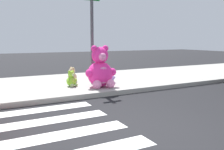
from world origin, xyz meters
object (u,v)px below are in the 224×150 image
plush_pink_large (100,70)px  plush_tan (72,76)px  plush_lime (72,80)px  sign_pole (92,35)px  plush_lavender (110,77)px

plush_pink_large → plush_tan: bearing=110.2°
plush_lime → plush_tan: (0.30, 0.85, 0.01)m
sign_pole → plush_tan: (-0.49, 0.81, -1.48)m
sign_pole → plush_lavender: sign_pole is taller
sign_pole → plush_pink_large: sign_pole is taller
plush_lavender → plush_tan: bearing=146.6°
sign_pole → plush_tan: 1.75m
plush_pink_large → plush_tan: plush_pink_large is taller
sign_pole → plush_lime: sign_pole is taller
sign_pole → plush_tan: size_ratio=5.80×
plush_pink_large → plush_lavender: size_ratio=2.76×
plush_tan → sign_pole: bearing=-59.1°
plush_lime → plush_tan: 0.90m
plush_lime → plush_lavender: plush_lime is taller
plush_lime → sign_pole: bearing=2.9°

